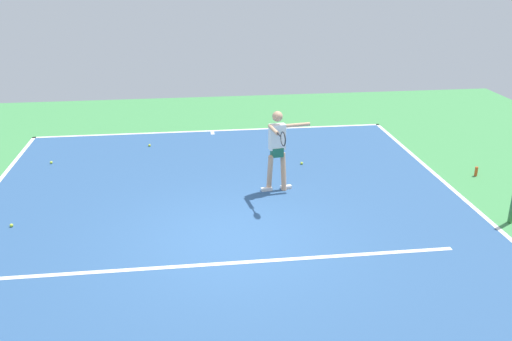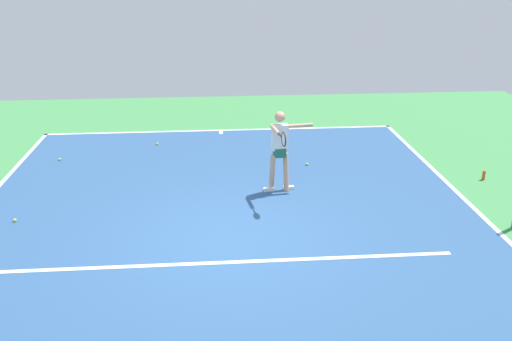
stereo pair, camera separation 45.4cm
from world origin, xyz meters
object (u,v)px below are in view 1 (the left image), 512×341
object	(u,v)px
tennis_ball_far_corner	(51,162)
tennis_ball_near_service_line	(302,163)
tennis_ball_near_player	(149,145)
tennis_ball_centre_court	(11,225)
tennis_player	(278,146)
water_bottle	(476,171)

from	to	relation	value
tennis_ball_far_corner	tennis_ball_near_service_line	bearing A→B (deg)	172.21
tennis_ball_near_player	tennis_ball_centre_court	bearing A→B (deg)	62.08
tennis_ball_far_corner	tennis_ball_near_service_line	world-z (taller)	same
tennis_ball_centre_court	tennis_ball_near_service_line	world-z (taller)	same
tennis_player	water_bottle	size ratio (longest dim) A/B	8.13
tennis_ball_far_corner	water_bottle	bearing A→B (deg)	168.26
tennis_player	tennis_ball_near_player	bearing A→B (deg)	-57.00
tennis_ball_near_player	tennis_ball_far_corner	world-z (taller)	same
tennis_ball_centre_court	water_bottle	size ratio (longest dim) A/B	0.30
tennis_ball_centre_court	water_bottle	distance (m)	10.10
tennis_ball_centre_court	tennis_ball_far_corner	distance (m)	3.40
tennis_ball_far_corner	tennis_ball_near_service_line	size ratio (longest dim) A/B	1.00
water_bottle	tennis_ball_near_service_line	bearing A→B (deg)	-17.74
tennis_ball_near_service_line	water_bottle	world-z (taller)	water_bottle
tennis_ball_centre_court	tennis_ball_near_player	xyz separation A→B (m)	(-2.34, -4.42, 0.00)
tennis_player	tennis_ball_near_service_line	world-z (taller)	tennis_player
tennis_ball_far_corner	tennis_ball_near_service_line	xyz separation A→B (m)	(-6.13, 0.84, 0.00)
tennis_ball_near_player	tennis_ball_near_service_line	xyz separation A→B (m)	(-3.79, 1.86, 0.00)
tennis_ball_centre_court	tennis_ball_near_player	world-z (taller)	same
tennis_ball_far_corner	water_bottle	distance (m)	10.22
tennis_ball_centre_court	tennis_ball_far_corner	bearing A→B (deg)	-90.08
tennis_ball_near_player	tennis_ball_far_corner	distance (m)	2.55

